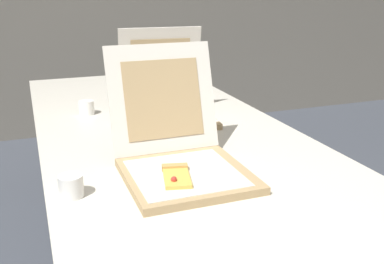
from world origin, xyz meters
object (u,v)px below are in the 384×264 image
Objects in this scene: cup_white_near_left at (71,186)px; table at (170,145)px; pizza_box_front at (181,157)px; pizza_box_middle at (166,106)px; cup_white_far at (87,108)px.

table is at bearing 45.01° from cup_white_near_left.
cup_white_near_left is at bearing -134.99° from table.
pizza_box_front is 7.06× the size of cup_white_near_left.
pizza_box_front is at bearing -98.70° from pizza_box_middle.
cup_white_far reaches higher than table.
pizza_box_front reaches higher than cup_white_near_left.
pizza_box_front is at bearing 8.08° from cup_white_near_left.
pizza_box_middle is (0.05, 0.19, 0.10)m from table.
pizza_box_middle reaches higher than table.
cup_white_far is (-0.25, 0.37, 0.07)m from table.
pizza_box_front is 0.73m from cup_white_far.
pizza_box_front reaches higher than table.
pizza_box_middle is 0.34m from cup_white_far.
table is 5.25× the size of pizza_box_front.
cup_white_near_left is at bearing -122.55° from pizza_box_middle.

